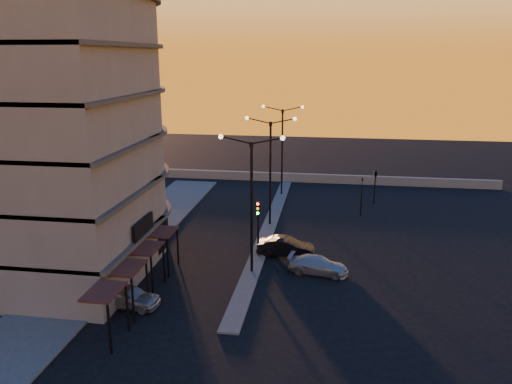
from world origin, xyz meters
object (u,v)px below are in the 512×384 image
at_px(streetlamp_mid, 270,163).
at_px(car_hatchback, 128,296).
at_px(car_sedan, 286,247).
at_px(traffic_light_main, 258,219).
at_px(car_wagon, 318,265).

xyz_separation_m(streetlamp_mid, car_hatchback, (-6.50, -15.82, -4.93)).
distance_m(streetlamp_mid, car_sedan, 8.52).
height_order(traffic_light_main, car_hatchback, traffic_light_main).
relative_size(streetlamp_mid, traffic_light_main, 2.24).
bearing_deg(traffic_light_main, streetlamp_mid, 90.00).
distance_m(streetlamp_mid, car_wagon, 11.58).
xyz_separation_m(streetlamp_mid, car_sedan, (2.02, -6.67, -4.90)).
bearing_deg(car_sedan, car_hatchback, 139.24).
height_order(streetlamp_mid, car_wagon, streetlamp_mid).
xyz_separation_m(streetlamp_mid, car_wagon, (4.50, -9.43, -5.00)).
bearing_deg(traffic_light_main, car_sedan, 12.77).
xyz_separation_m(traffic_light_main, car_wagon, (4.50, -2.30, -2.29)).
height_order(streetlamp_mid, traffic_light_main, streetlamp_mid).
height_order(traffic_light_main, car_sedan, traffic_light_main).
bearing_deg(car_wagon, traffic_light_main, 72.65).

